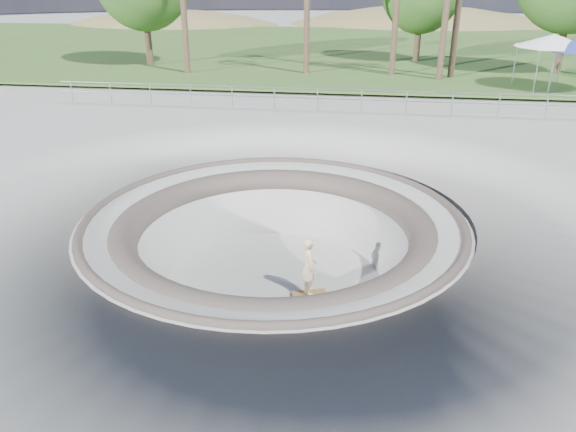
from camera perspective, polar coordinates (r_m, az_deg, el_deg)
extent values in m
plane|color=#ADADA8|center=(15.07, -1.48, -0.20)|extent=(180.00, 180.00, 0.00)
torus|color=#ADADA8|center=(15.98, -1.40, -6.77)|extent=(14.00, 14.00, 4.00)
cylinder|color=#ADADA8|center=(15.96, -1.40, -6.61)|extent=(6.60, 6.60, 0.10)
torus|color=#504740|center=(15.07, -1.48, -0.27)|extent=(10.24, 10.24, 0.24)
torus|color=#504740|center=(15.25, -1.46, -1.74)|extent=(8.91, 8.91, 0.81)
cube|color=#315C25|center=(47.99, 5.66, 16.56)|extent=(180.00, 36.00, 0.12)
ellipsoid|color=brown|center=(73.84, -11.39, 13.48)|extent=(50.40, 36.00, 23.40)
ellipsoid|color=brown|center=(75.09, 12.78, 12.42)|extent=(61.60, 44.00, 28.60)
cylinder|color=gray|center=(26.15, 3.04, 12.80)|extent=(25.00, 0.05, 0.05)
cylinder|color=gray|center=(26.24, 3.02, 11.84)|extent=(25.00, 0.05, 0.05)
cube|color=olive|center=(15.18, 2.11, -7.76)|extent=(0.95, 0.54, 0.02)
cylinder|color=#A5A5A9|center=(15.20, 2.11, -7.89)|extent=(0.10, 0.19, 0.04)
cylinder|color=#A5A5A9|center=(15.20, 2.11, -7.89)|extent=(0.10, 0.19, 0.04)
cylinder|color=silver|center=(15.20, 2.11, -7.92)|extent=(0.08, 0.05, 0.07)
cylinder|color=silver|center=(15.20, 2.11, -7.92)|extent=(0.08, 0.05, 0.07)
cylinder|color=silver|center=(15.20, 2.11, -7.92)|extent=(0.08, 0.05, 0.07)
cylinder|color=silver|center=(15.20, 2.11, -7.92)|extent=(0.08, 0.05, 0.07)
imported|color=beige|center=(14.77, 2.16, -5.05)|extent=(0.56, 0.68, 1.62)
cylinder|color=gray|center=(32.44, 23.30, 13.33)|extent=(0.06, 0.06, 2.03)
cylinder|color=gray|center=(34.92, 22.32, 14.10)|extent=(0.06, 0.06, 2.03)
cylinder|color=gray|center=(35.61, 26.45, 13.57)|extent=(0.06, 0.06, 2.03)
cube|color=white|center=(33.87, 25.28, 15.29)|extent=(3.27, 3.27, 0.08)
cone|color=white|center=(33.84, 25.37, 15.82)|extent=(5.36, 5.36, 0.65)
cylinder|color=gray|center=(32.10, 25.94, 12.74)|extent=(0.06, 0.06, 1.97)
cylinder|color=gray|center=(34.48, 24.80, 13.55)|extent=(0.06, 0.06, 1.97)
cylinder|color=brown|center=(35.34, 1.94, 20.52)|extent=(0.36, 0.36, 7.95)
cylinder|color=brown|center=(35.26, 16.91, 19.62)|extent=(0.36, 0.36, 7.99)
cylinder|color=brown|center=(39.88, -14.15, 18.31)|extent=(0.44, 0.44, 5.28)
cylinder|color=brown|center=(41.43, 13.12, 18.04)|extent=(0.44, 0.44, 4.51)
cylinder|color=brown|center=(39.14, 26.30, 16.88)|extent=(0.44, 0.44, 5.68)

